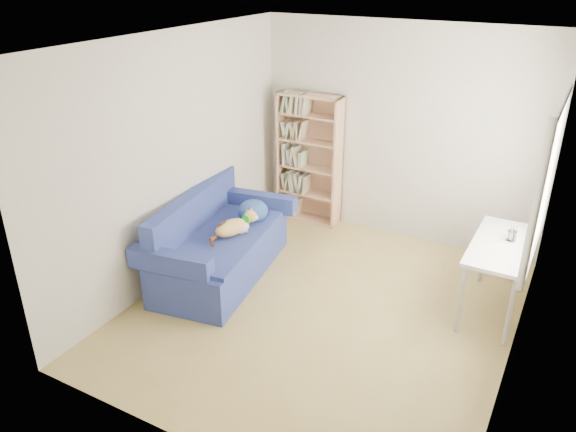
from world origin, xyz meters
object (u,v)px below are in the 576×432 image
object	(u,v)px
sofa	(219,245)
desk	(501,251)
pen_cup	(512,235)
bookshelf	(309,164)

from	to	relation	value
sofa	desk	world-z (taller)	sofa
desk	pen_cup	size ratio (longest dim) A/B	6.77
sofa	desk	bearing A→B (deg)	4.70
bookshelf	pen_cup	xyz separation A→B (m)	(2.64, -0.94, 0.03)
bookshelf	pen_cup	world-z (taller)	bookshelf
sofa	desk	xyz separation A→B (m)	(2.80, 0.69, 0.33)
desk	bookshelf	bearing A→B (deg)	157.98
desk	pen_cup	distance (m)	0.19
bookshelf	desk	size ratio (longest dim) A/B	1.46
bookshelf	sofa	bearing A→B (deg)	-97.23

